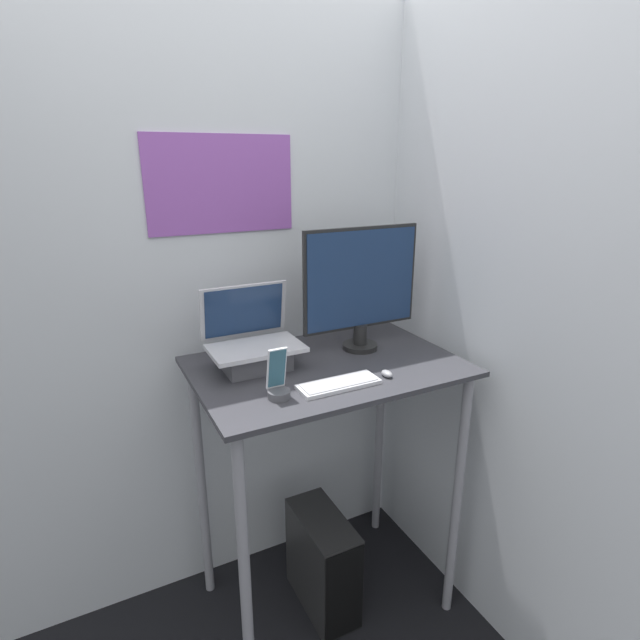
{
  "coord_description": "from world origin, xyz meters",
  "views": [
    {
      "loc": [
        -0.82,
        -1.21,
        1.88
      ],
      "look_at": [
        -0.03,
        0.33,
        1.32
      ],
      "focal_mm": 28.0,
      "sensor_mm": 36.0,
      "label": 1
    }
  ],
  "objects_px": {
    "mouse": "(387,374)",
    "cell_phone": "(278,384)",
    "keyboard": "(339,384)",
    "monitor": "(361,287)",
    "laptop": "(254,348)",
    "computer_tower": "(323,562)"
  },
  "relations": [
    {
      "from": "keyboard",
      "to": "computer_tower",
      "type": "relative_size",
      "value": 0.65
    },
    {
      "from": "keyboard",
      "to": "monitor",
      "type": "bearing_deg",
      "value": 47.7
    },
    {
      "from": "laptop",
      "to": "computer_tower",
      "type": "xyz_separation_m",
      "value": [
        0.23,
        -0.11,
        -1.0
      ]
    },
    {
      "from": "keyboard",
      "to": "computer_tower",
      "type": "distance_m",
      "value": 0.94
    },
    {
      "from": "mouse",
      "to": "computer_tower",
      "type": "xyz_separation_m",
      "value": [
        -0.16,
        0.18,
        -0.93
      ]
    },
    {
      "from": "monitor",
      "to": "cell_phone",
      "type": "bearing_deg",
      "value": -151.06
    },
    {
      "from": "monitor",
      "to": "mouse",
      "type": "xyz_separation_m",
      "value": [
        -0.06,
        -0.28,
        -0.25
      ]
    },
    {
      "from": "monitor",
      "to": "mouse",
      "type": "bearing_deg",
      "value": -101.79
    },
    {
      "from": "cell_phone",
      "to": "keyboard",
      "type": "bearing_deg",
      "value": -4.71
    },
    {
      "from": "mouse",
      "to": "laptop",
      "type": "bearing_deg",
      "value": 143.2
    },
    {
      "from": "mouse",
      "to": "cell_phone",
      "type": "bearing_deg",
      "value": 176.23
    },
    {
      "from": "mouse",
      "to": "keyboard",
      "type": "bearing_deg",
      "value": 177.29
    },
    {
      "from": "cell_phone",
      "to": "monitor",
      "type": "bearing_deg",
      "value": 28.94
    },
    {
      "from": "keyboard",
      "to": "mouse",
      "type": "distance_m",
      "value": 0.19
    },
    {
      "from": "cell_phone",
      "to": "computer_tower",
      "type": "distance_m",
      "value": 1.01
    },
    {
      "from": "mouse",
      "to": "computer_tower",
      "type": "height_order",
      "value": "mouse"
    },
    {
      "from": "keyboard",
      "to": "cell_phone",
      "type": "relative_size",
      "value": 1.67
    },
    {
      "from": "laptop",
      "to": "mouse",
      "type": "bearing_deg",
      "value": -36.8
    },
    {
      "from": "monitor",
      "to": "cell_phone",
      "type": "xyz_separation_m",
      "value": [
        -0.47,
        -0.26,
        -0.21
      ]
    },
    {
      "from": "monitor",
      "to": "mouse",
      "type": "distance_m",
      "value": 0.38
    },
    {
      "from": "computer_tower",
      "to": "keyboard",
      "type": "bearing_deg",
      "value": -99.77
    },
    {
      "from": "laptop",
      "to": "keyboard",
      "type": "relative_size",
      "value": 1.17
    }
  ]
}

